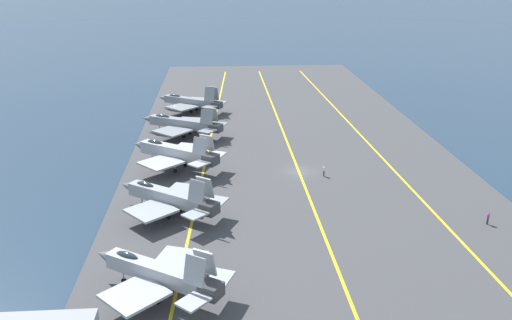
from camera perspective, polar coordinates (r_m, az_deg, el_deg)
The scene contains 12 objects.
ground_plane at distance 85.87m, azimuth 4.52°, elevation -1.46°, with size 2000.00×2000.00×0.00m, color #23384C.
carrier_deck at distance 85.80m, azimuth 4.53°, elevation -1.34°, with size 185.42×55.08×0.40m, color #424244.
deck_stripe_foul_line at distance 89.17m, azimuth 14.21°, elevation -0.93°, with size 166.87×0.36×0.01m, color yellow.
deck_stripe_centerline at distance 85.72m, azimuth 4.53°, elevation -1.21°, with size 166.87×0.36×0.01m, color yellow.
deck_stripe_edge_line at distance 84.88m, azimuth -5.64°, elevation -1.47°, with size 166.87×0.36×0.01m, color yellow.
parked_jet_nearest at distance 54.74m, azimuth -10.31°, elevation -11.61°, with size 12.84×14.71×6.18m.
parked_jet_second at distance 71.27m, azimuth -9.20°, elevation -3.88°, with size 13.22×15.12×6.11m.
parked_jet_third at distance 86.69m, azimuth -8.55°, elevation 0.81°, with size 13.74×15.78×6.34m.
parked_jet_fourth at distance 103.40m, azimuth -7.78°, elevation 3.83°, with size 13.28×16.98×5.95m.
parked_jet_fifth at distance 120.50m, azimuth -6.89°, elevation 6.13°, with size 12.97×15.87×6.04m.
crew_purple_vest at distance 74.34m, azimuth 23.24°, elevation -5.59°, with size 0.45×0.40×1.68m.
crew_white_vest at distance 83.97m, azimuth 7.16°, elevation -1.10°, with size 0.46×0.44×1.71m.
Camera 1 is at (-78.92, 12.32, 31.54)m, focal length 38.00 mm.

